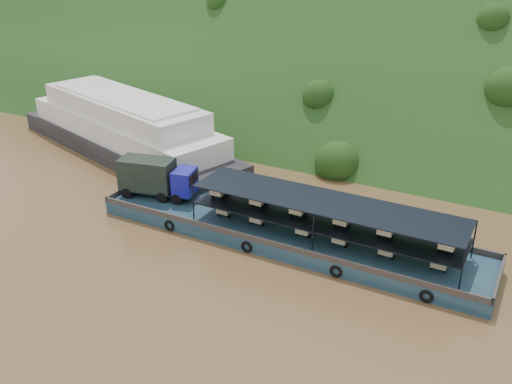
% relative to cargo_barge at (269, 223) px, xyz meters
% --- Properties ---
extents(ground, '(160.00, 160.00, 0.00)m').
position_rel_cargo_barge_xyz_m(ground, '(-0.16, -1.46, -1.24)').
color(ground, brown).
rests_on(ground, ground).
extents(hillside, '(140.00, 39.60, 39.60)m').
position_rel_cargo_barge_xyz_m(hillside, '(-0.16, 34.54, -1.24)').
color(hillside, '#1A3C15').
rests_on(hillside, ground).
extents(cargo_barge, '(35.09, 7.18, 4.97)m').
position_rel_cargo_barge_xyz_m(cargo_barge, '(0.00, 0.00, 0.00)').
color(cargo_barge, '#122A41').
rests_on(cargo_barge, ground).
extents(passenger_ferry, '(36.49, 18.86, 7.18)m').
position_rel_cargo_barge_xyz_m(passenger_ferry, '(-24.91, 10.42, 1.87)').
color(passenger_ferry, black).
rests_on(passenger_ferry, ground).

